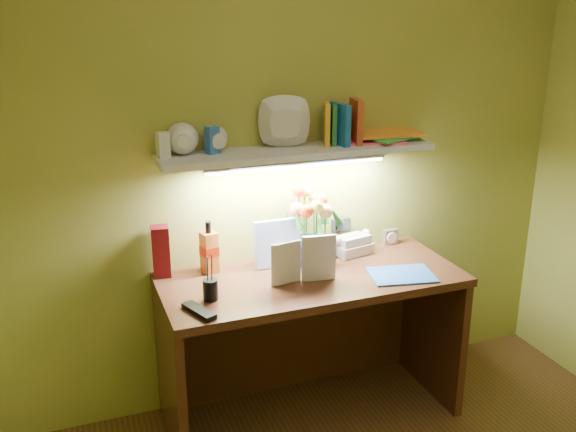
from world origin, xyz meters
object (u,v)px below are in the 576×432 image
object	(u,v)px
desk	(311,347)
telephone	(352,243)
whisky_bottle	(209,247)
desk_clock	(390,236)
flower_bouquet	(310,226)

from	to	relation	value
desk	telephone	bearing A→B (deg)	33.00
telephone	whisky_bottle	distance (m)	0.73
telephone	desk_clock	distance (m)	0.25
whisky_bottle	flower_bouquet	bearing A→B (deg)	-3.97
desk	flower_bouquet	size ratio (longest dim) A/B	3.87
whisky_bottle	desk_clock	bearing A→B (deg)	1.99
desk	telephone	distance (m)	0.56
desk_clock	whisky_bottle	size ratio (longest dim) A/B	0.32
flower_bouquet	telephone	bearing A→B (deg)	4.08
flower_bouquet	telephone	size ratio (longest dim) A/B	1.97
whisky_bottle	desk	bearing A→B (deg)	-26.03
flower_bouquet	desk_clock	xyz separation A→B (m)	(0.48, 0.07, -0.14)
telephone	desk_clock	xyz separation A→B (m)	(0.25, 0.05, -0.02)
desk	desk_clock	xyz separation A→B (m)	(0.54, 0.24, 0.41)
telephone	desk_clock	bearing A→B (deg)	-0.14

